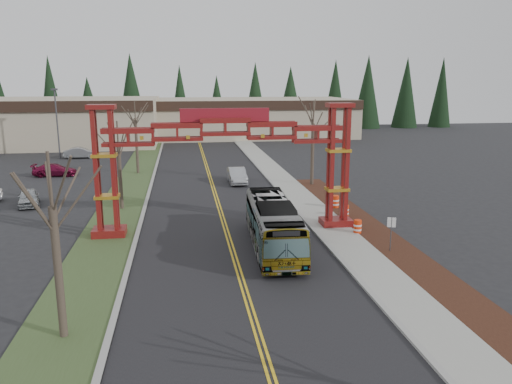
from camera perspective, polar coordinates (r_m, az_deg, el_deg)
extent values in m
plane|color=black|center=(19.06, 1.77, -20.49)|extent=(200.00, 200.00, 0.00)
cube|color=black|center=(42.11, -4.25, -1.70)|extent=(12.00, 110.00, 0.02)
cube|color=gold|center=(42.10, -4.42, -1.69)|extent=(0.12, 100.00, 0.01)
cube|color=gold|center=(42.11, -4.09, -1.68)|extent=(0.12, 100.00, 0.01)
cube|color=#969591|center=(42.96, 3.95, -1.32)|extent=(0.30, 110.00, 0.15)
cube|color=gray|center=(43.28, 5.83, -1.25)|extent=(2.60, 110.00, 0.14)
cube|color=black|center=(30.65, 17.58, -7.73)|extent=(2.60, 50.00, 0.12)
cube|color=#3A4C26|center=(42.31, -15.13, -2.00)|extent=(4.00, 110.00, 0.08)
cube|color=#969591|center=(42.12, -12.63, -1.89)|extent=(0.30, 110.00, 0.15)
cube|color=#630D12|center=(35.56, -16.40, -4.42)|extent=(2.20, 1.60, 0.60)
cube|color=#630D12|center=(34.32, -17.83, 2.27)|extent=(0.28, 0.28, 8.00)
cube|color=#630D12|center=(34.16, -16.00, 2.34)|extent=(0.28, 0.28, 8.00)
cube|color=#630D12|center=(35.00, -17.65, 2.48)|extent=(0.28, 0.28, 8.00)
cube|color=#630D12|center=(34.84, -15.86, 2.55)|extent=(0.28, 0.28, 8.00)
cube|color=gold|center=(34.93, -16.65, -0.49)|extent=(1.60, 1.10, 0.22)
cube|color=gold|center=(34.42, -16.94, 4.05)|extent=(1.60, 1.10, 0.22)
cube|color=#630D12|center=(34.13, -17.28, 9.28)|extent=(1.80, 1.20, 0.30)
cube|color=#630D12|center=(36.83, 9.11, -3.47)|extent=(2.20, 1.60, 0.60)
cube|color=#630D12|center=(35.40, 8.67, 3.04)|extent=(0.28, 0.28, 8.00)
cube|color=#630D12|center=(35.74, 10.36, 3.07)|extent=(0.28, 0.28, 8.00)
cube|color=#630D12|center=(36.06, 8.34, 3.22)|extent=(0.28, 0.28, 8.00)
cube|color=#630D12|center=(36.39, 10.01, 3.25)|extent=(0.28, 0.28, 8.00)
cube|color=gold|center=(36.23, 9.25, 0.34)|extent=(1.60, 1.10, 0.22)
cube|color=gold|center=(35.74, 9.40, 4.73)|extent=(1.60, 1.10, 0.22)
cube|color=#630D12|center=(35.46, 9.59, 9.77)|extent=(1.80, 1.20, 0.30)
cube|color=#630D12|center=(33.95, -3.57, 7.69)|extent=(16.00, 0.90, 1.00)
cube|color=#630D12|center=(34.04, -3.55, 6.18)|extent=(16.00, 0.90, 0.60)
cube|color=maroon|center=(33.90, -3.58, 8.78)|extent=(6.00, 0.25, 0.90)
cube|color=tan|center=(92.04, -25.77, 7.24)|extent=(46.00, 22.00, 7.50)
cube|color=tan|center=(96.81, -0.78, 8.54)|extent=(38.00, 20.00, 7.00)
cube|color=black|center=(86.67, 0.12, 9.85)|extent=(38.00, 0.40, 1.60)
cone|color=black|center=(113.35, -26.87, 9.32)|extent=(5.60, 5.60, 13.00)
cylinder|color=#382D26|center=(113.69, -26.58, 6.46)|extent=(0.80, 0.80, 1.60)
cone|color=black|center=(111.01, -22.65, 9.66)|extent=(5.60, 5.60, 13.00)
cylinder|color=#382D26|center=(111.36, -22.40, 6.74)|extent=(0.80, 0.80, 1.60)
cone|color=black|center=(109.28, -18.27, 9.96)|extent=(5.60, 5.60, 13.00)
cylinder|color=#382D26|center=(109.64, -18.06, 6.99)|extent=(0.80, 0.80, 1.60)
cone|color=black|center=(108.20, -13.76, 10.21)|extent=(5.60, 5.60, 13.00)
cylinder|color=#382D26|center=(108.56, -13.60, 7.21)|extent=(0.80, 0.80, 1.60)
cone|color=black|center=(107.78, -9.19, 10.40)|extent=(5.60, 5.60, 13.00)
cylinder|color=#382D26|center=(108.14, -9.08, 7.38)|extent=(0.80, 0.80, 1.60)
cone|color=black|center=(108.03, -4.60, 10.52)|extent=(5.60, 5.60, 13.00)
cylinder|color=#382D26|center=(108.38, -4.55, 7.51)|extent=(0.80, 0.80, 1.60)
cone|color=black|center=(108.94, -0.06, 10.58)|extent=(5.60, 5.60, 13.00)
cylinder|color=#382D26|center=(109.29, -0.06, 7.59)|extent=(0.80, 0.80, 1.60)
cone|color=black|center=(110.50, 4.38, 10.57)|extent=(5.60, 5.60, 13.00)
cylinder|color=#382D26|center=(110.85, 4.33, 7.63)|extent=(0.80, 0.80, 1.60)
cone|color=black|center=(112.68, 8.67, 10.51)|extent=(5.60, 5.60, 13.00)
cylinder|color=#382D26|center=(113.02, 8.58, 7.62)|extent=(0.80, 0.80, 1.60)
cone|color=black|center=(115.45, 12.78, 10.39)|extent=(5.60, 5.60, 13.00)
cylinder|color=#382D26|center=(115.78, 12.64, 7.57)|extent=(0.80, 0.80, 1.60)
cone|color=black|center=(118.76, 16.67, 10.23)|extent=(5.60, 5.60, 13.00)
cylinder|color=#382D26|center=(119.08, 16.50, 7.49)|extent=(0.80, 0.80, 1.60)
cone|color=black|center=(122.57, 20.33, 10.04)|extent=(5.60, 5.60, 13.00)
cylinder|color=#382D26|center=(122.89, 20.13, 7.39)|extent=(0.80, 0.80, 1.60)
imported|color=#B0B4B9|center=(31.49, 1.98, -3.77)|extent=(3.11, 11.07, 3.05)
imported|color=#A5A8AD|center=(51.62, -2.19, 1.89)|extent=(1.77, 4.86, 1.59)
imported|color=#B1B7B9|center=(46.55, -24.57, -0.57)|extent=(2.64, 4.41, 1.41)
imported|color=maroon|center=(59.81, -21.99, 2.35)|extent=(4.74, 1.94, 1.37)
imported|color=#989C9F|center=(72.41, -19.35, 4.25)|extent=(4.59, 1.72, 1.50)
cylinder|color=#382D26|center=(21.85, -21.65, -8.68)|extent=(0.33, 0.33, 5.61)
cylinder|color=#382D26|center=(20.83, -22.50, 1.23)|extent=(0.12, 0.12, 2.27)
cylinder|color=#382D26|center=(42.20, -15.26, 1.54)|extent=(0.31, 0.31, 5.23)
cylinder|color=#382D26|center=(41.69, -15.54, 6.38)|extent=(0.12, 0.12, 2.13)
cylinder|color=#382D26|center=(58.20, -13.47, 5.02)|extent=(0.31, 0.31, 6.10)
cylinder|color=#382D26|center=(57.83, -13.67, 8.98)|extent=(0.12, 0.12, 2.16)
cylinder|color=#382D26|center=(50.46, 6.46, 4.25)|extent=(0.34, 0.34, 6.24)
cylinder|color=#382D26|center=(50.03, 6.58, 9.00)|extent=(0.13, 0.13, 2.35)
cylinder|color=#3F3F44|center=(72.82, -21.76, 7.15)|extent=(0.20, 0.20, 9.15)
cube|color=#3F3F44|center=(72.59, -22.06, 10.82)|extent=(0.81, 0.41, 0.25)
cylinder|color=#3F3F44|center=(31.86, 15.15, -4.78)|extent=(0.06, 0.06, 2.24)
cube|color=white|center=(31.63, 15.24, -3.37)|extent=(0.49, 0.21, 0.61)
cylinder|color=red|center=(35.20, 11.53, -3.96)|extent=(0.53, 0.53, 1.03)
cylinder|color=white|center=(35.16, 11.54, -3.72)|extent=(0.55, 0.55, 0.12)
cylinder|color=white|center=(35.24, 11.52, -4.20)|extent=(0.55, 0.55, 0.12)
cylinder|color=red|center=(39.29, 10.18, -2.18)|extent=(0.52, 0.52, 1.00)
cylinder|color=white|center=(39.25, 10.19, -1.97)|extent=(0.54, 0.54, 0.12)
cylinder|color=white|center=(39.33, 10.17, -2.39)|extent=(0.54, 0.54, 0.12)
cylinder|color=red|center=(41.81, 9.05, -1.16)|extent=(0.58, 0.58, 1.12)
cylinder|color=white|center=(41.77, 9.06, -0.94)|extent=(0.60, 0.60, 0.13)
cylinder|color=white|center=(41.85, 9.04, -1.38)|extent=(0.60, 0.60, 0.13)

